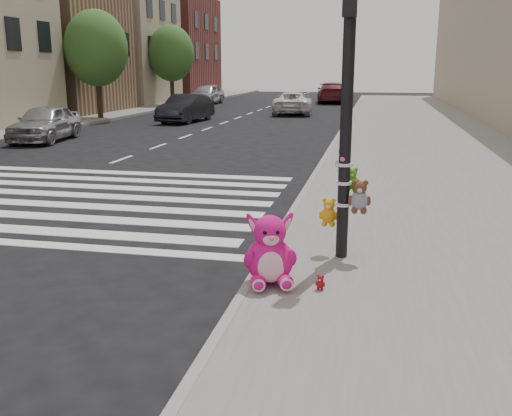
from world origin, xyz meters
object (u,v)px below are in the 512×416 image
(car_white_near, at_px, (293,103))
(pink_bunny, at_px, (270,255))
(signal_pole, at_px, (347,142))
(car_silver_far, at_px, (45,123))
(car_dark_far, at_px, (186,108))
(red_teddy, at_px, (320,282))

(car_white_near, bearing_deg, pink_bunny, 92.33)
(signal_pole, xyz_separation_m, car_silver_far, (-11.80, 11.76, -1.06))
(car_silver_far, distance_m, car_dark_far, 8.88)
(signal_pole, height_order, red_teddy, signal_pole)
(car_dark_far, xyz_separation_m, car_white_near, (4.60, 6.06, -0.04))
(signal_pole, distance_m, pink_bunny, 1.92)
(signal_pole, height_order, car_silver_far, signal_pole)
(signal_pole, bearing_deg, pink_bunny, -123.23)
(red_teddy, bearing_deg, car_silver_far, 143.94)
(car_white_near, bearing_deg, signal_pole, 94.41)
(pink_bunny, height_order, car_dark_far, car_dark_far)
(pink_bunny, relative_size, car_silver_far, 0.23)
(pink_bunny, height_order, red_teddy, pink_bunny)
(car_silver_far, xyz_separation_m, car_dark_far, (2.69, 8.47, 0.02))
(car_silver_far, bearing_deg, pink_bunny, -57.95)
(car_white_near, bearing_deg, red_teddy, 93.58)
(pink_bunny, bearing_deg, car_dark_far, 94.49)
(pink_bunny, xyz_separation_m, red_teddy, (0.63, -0.07, -0.28))
(signal_pole, bearing_deg, red_teddy, -97.95)
(red_teddy, distance_m, car_silver_far, 17.50)
(signal_pole, bearing_deg, car_silver_far, 135.11)
(car_dark_far, height_order, car_white_near, car_dark_far)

